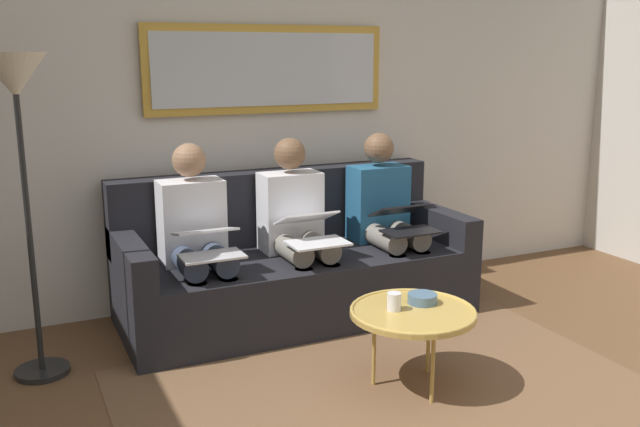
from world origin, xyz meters
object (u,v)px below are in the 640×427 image
(framed_mirror, at_px, (268,69))
(bowl, at_px, (422,298))
(laptop_silver, at_px, (208,242))
(standing_lamp, at_px, (18,113))
(couch, at_px, (293,267))
(person_left, at_px, (385,214))
(person_right, at_px, (197,235))
(coffee_table, at_px, (413,313))
(cup, at_px, (394,302))
(laptop_black, at_px, (404,219))
(laptop_white, at_px, (311,229))
(person_middle, at_px, (297,224))

(framed_mirror, xyz_separation_m, bowl, (-0.24, 1.54, -1.11))
(laptop_silver, bearing_deg, standing_lamp, -3.08)
(couch, distance_m, person_left, 0.71)
(person_left, xyz_separation_m, person_right, (1.28, 0.00, 0.00))
(coffee_table, xyz_separation_m, standing_lamp, (1.69, -0.95, 0.97))
(cup, relative_size, laptop_black, 0.25)
(laptop_white, bearing_deg, coffee_table, 98.38)
(laptop_white, height_order, person_right, person_right)
(person_left, bearing_deg, bowl, 69.45)
(coffee_table, distance_m, person_right, 1.40)
(cup, xyz_separation_m, standing_lamp, (1.60, -0.91, 0.92))
(cup, distance_m, laptop_black, 1.06)
(laptop_silver, bearing_deg, laptop_black, -179.38)
(laptop_black, bearing_deg, person_middle, -20.09)
(couch, bearing_deg, bowl, 101.57)
(framed_mirror, relative_size, bowl, 10.91)
(coffee_table, relative_size, cup, 6.98)
(laptop_black, relative_size, person_right, 0.32)
(bowl, distance_m, laptop_white, 0.91)
(couch, height_order, laptop_silver, couch)
(couch, relative_size, cup, 24.44)
(laptop_white, bearing_deg, framed_mirror, -90.00)
(bowl, xyz_separation_m, laptop_white, (0.24, -0.85, 0.20))
(cup, bearing_deg, laptop_silver, -51.06)
(couch, bearing_deg, laptop_silver, 26.33)
(couch, relative_size, bowl, 14.60)
(laptop_black, bearing_deg, laptop_silver, 0.62)
(couch, relative_size, standing_lamp, 1.33)
(bowl, height_order, laptop_black, laptop_black)
(laptop_white, distance_m, person_right, 0.68)
(framed_mirror, height_order, bowl, framed_mirror)
(laptop_black, relative_size, standing_lamp, 0.22)
(couch, bearing_deg, person_right, 6.13)
(bowl, xyz_separation_m, person_right, (0.88, -1.08, 0.17))
(cup, xyz_separation_m, bowl, (-0.18, -0.03, -0.02))
(coffee_table, relative_size, bowl, 4.17)
(framed_mirror, distance_m, coffee_table, 1.98)
(laptop_silver, bearing_deg, coffee_table, 130.73)
(framed_mirror, xyz_separation_m, laptop_white, (0.00, 0.68, -0.92))
(person_left, relative_size, laptop_white, 2.86)
(framed_mirror, xyz_separation_m, standing_lamp, (1.55, 0.66, -0.18))
(bowl, xyz_separation_m, person_left, (-0.40, -1.08, 0.17))
(couch, height_order, standing_lamp, standing_lamp)
(framed_mirror, relative_size, laptop_black, 4.53)
(bowl, relative_size, person_right, 0.13)
(laptop_silver, xyz_separation_m, standing_lamp, (0.91, -0.05, 0.74))
(laptop_white, relative_size, standing_lamp, 0.24)
(person_left, xyz_separation_m, standing_lamp, (2.19, 0.20, 0.76))
(standing_lamp, bearing_deg, cup, 150.52)
(framed_mirror, relative_size, person_left, 1.44)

